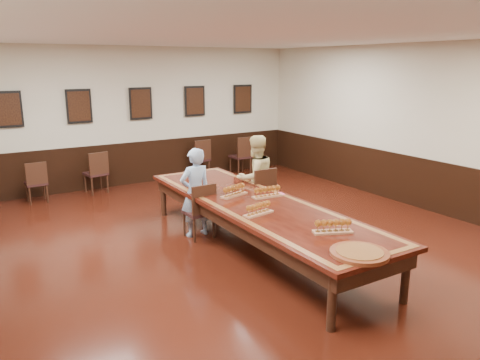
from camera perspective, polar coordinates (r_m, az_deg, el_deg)
floor at (r=7.34m, az=2.06°, el=-8.48°), size 8.00×10.00×0.02m
ceiling at (r=6.80m, az=2.31°, el=17.48°), size 8.00×10.00×0.02m
wall_back at (r=11.37m, az=-12.06°, el=7.63°), size 8.00×0.02×3.20m
wall_right at (r=9.68m, az=22.47°, el=5.83°), size 0.02×10.00×3.20m
chair_man at (r=7.70m, az=-5.07°, el=-3.68°), size 0.45×0.49×0.93m
chair_woman at (r=8.50m, az=2.28°, el=-1.71°), size 0.48×0.52×1.00m
spare_chair_a at (r=10.51m, az=-23.62°, el=-0.20°), size 0.42×0.45×0.87m
spare_chair_b at (r=10.83m, az=-17.20°, el=0.93°), size 0.51×0.54×0.93m
spare_chair_c at (r=11.91m, az=-5.01°, el=2.70°), size 0.46×0.50×0.96m
spare_chair_d at (r=12.16m, az=0.07°, el=3.06°), size 0.48×0.52×0.99m
person_man at (r=7.71m, az=-5.47°, el=-1.53°), size 0.55×0.38×1.48m
person_woman at (r=8.51m, az=1.89°, el=0.28°), size 0.79×0.62×1.56m
pink_phone at (r=7.58m, az=5.04°, el=-1.68°), size 0.09×0.15×0.01m
wainscoting at (r=7.16m, az=2.09°, el=-4.71°), size 8.00×10.00×1.00m
conference_table at (r=7.13m, az=2.10°, el=-3.86°), size 1.40×5.00×0.76m
posters at (r=11.27m, az=-12.01°, el=9.11°), size 6.14×0.04×0.74m
flight_a at (r=7.41m, az=-0.72°, el=-1.34°), size 0.52×0.29×0.19m
flight_b at (r=7.35m, az=3.35°, el=-1.50°), size 0.50×0.18×0.18m
flight_c at (r=6.51m, az=2.26°, el=-3.58°), size 0.49×0.23×0.18m
flight_d at (r=5.92m, az=11.26°, el=-5.61°), size 0.51×0.34×0.18m
red_plate_grp at (r=6.89m, az=2.13°, el=-3.19°), size 0.18×0.18×0.02m
carved_platter at (r=5.35m, az=14.35°, el=-8.62°), size 0.74×0.74×0.05m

